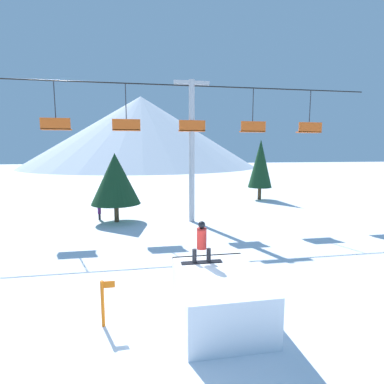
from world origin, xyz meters
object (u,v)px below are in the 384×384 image
distant_skier (99,211)px  snow_ramp (219,297)px  trail_marker (103,302)px  pine_tree_near (115,179)px  snowboarder (202,242)px

distant_skier → snow_ramp: bearing=-69.8°
snow_ramp → trail_marker: (-3.35, 0.23, 0.03)m
pine_tree_near → snowboarder: bearing=-73.7°
snow_ramp → pine_tree_near: 14.01m
distant_skier → trail_marker: bearing=-82.4°
distant_skier → pine_tree_near: bearing=-33.8°
pine_tree_near → distant_skier: bearing=146.2°
snow_ramp → pine_tree_near: size_ratio=0.69×
snowboarder → distant_skier: bearing=110.4°
snowboarder → pine_tree_near: pine_tree_near is taller
pine_tree_near → trail_marker: (0.57, -13.01, -2.33)m
snowboarder → distant_skier: (-4.87, 13.10, -1.44)m
snow_ramp → distant_skier: snow_ramp is taller
trail_marker → distant_skier: (-1.85, 13.87, -0.07)m
snow_ramp → snowboarder: size_ratio=2.44×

